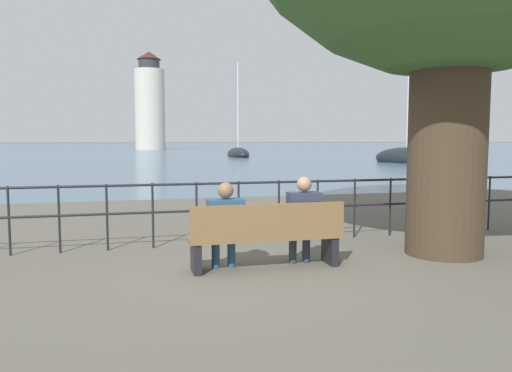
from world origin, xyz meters
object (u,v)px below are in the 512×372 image
object	(u,v)px
sailboat_1	(407,158)
seated_person_right	(303,217)
harbor_lighthouse	(150,104)
seated_person_left	(225,222)
park_bench	(267,237)
sailboat_0	(238,154)

from	to	relation	value
sailboat_1	seated_person_right	bearing A→B (deg)	-144.70
sailboat_1	harbor_lighthouse	bearing A→B (deg)	84.20
seated_person_right	harbor_lighthouse	xyz separation A→B (m)	(2.02, 89.00, 7.71)
seated_person_left	park_bench	bearing A→B (deg)	-8.33
seated_person_left	sailboat_0	distance (m)	45.74
park_bench	harbor_lighthouse	size ratio (longest dim) A/B	0.12
park_bench	seated_person_right	xyz separation A→B (m)	(0.55, 0.08, 0.24)
seated_person_right	sailboat_0	xyz separation A→B (m)	(8.96, 44.62, -0.34)
park_bench	sailboat_0	size ratio (longest dim) A/B	0.20
park_bench	sailboat_1	world-z (taller)	sailboat_1
park_bench	seated_person_left	xyz separation A→B (m)	(-0.55, 0.08, 0.21)
park_bench	seated_person_right	size ratio (longest dim) A/B	1.69
seated_person_left	sailboat_1	world-z (taller)	sailboat_1
park_bench	seated_person_left	distance (m)	0.59
park_bench	sailboat_1	bearing A→B (deg)	55.66
sailboat_0	harbor_lighthouse	world-z (taller)	harbor_lighthouse
harbor_lighthouse	sailboat_1	bearing A→B (deg)	-74.75
harbor_lighthouse	seated_person_right	bearing A→B (deg)	-91.30
seated_person_right	sailboat_1	distance (m)	33.66
park_bench	seated_person_right	distance (m)	0.60
seated_person_left	seated_person_right	world-z (taller)	seated_person_right
seated_person_left	sailboat_1	bearing A→B (deg)	54.84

